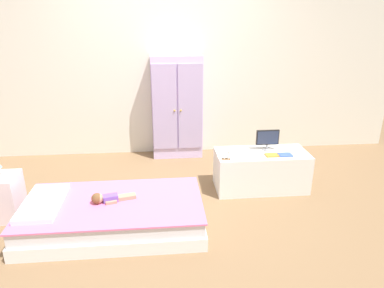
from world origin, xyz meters
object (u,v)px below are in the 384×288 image
(nightstand, at_px, (3,197))
(tv_monitor, at_px, (268,138))
(bed, at_px, (114,215))
(doll, at_px, (105,198))
(rocking_horse_toy, at_px, (227,155))
(book_blue, at_px, (285,155))
(book_orange, at_px, (272,155))
(wardrobe, at_px, (177,107))
(tv_stand, at_px, (261,170))

(nightstand, distance_m, tv_monitor, 2.72)
(bed, xyz_separation_m, doll, (-0.06, 0.01, 0.17))
(rocking_horse_toy, bearing_deg, doll, -158.08)
(doll, xyz_separation_m, book_blue, (1.81, 0.53, 0.13))
(tv_monitor, distance_m, rocking_horse_toy, 0.55)
(rocking_horse_toy, xyz_separation_m, book_orange, (0.49, 0.05, -0.04))
(bed, relative_size, tv_monitor, 6.39)
(tv_monitor, distance_m, book_blue, 0.26)
(doll, relative_size, tv_monitor, 1.56)
(tv_monitor, bearing_deg, rocking_horse_toy, -154.52)
(bed, bearing_deg, wardrobe, 68.31)
(book_blue, bearing_deg, book_orange, 180.00)
(doll, height_order, wardrobe, wardrobe)
(bed, height_order, book_blue, book_blue)
(doll, relative_size, wardrobe, 0.29)
(wardrobe, relative_size, book_orange, 10.09)
(tv_stand, bearing_deg, book_orange, -54.00)
(tv_monitor, relative_size, book_blue, 1.76)
(book_orange, bearing_deg, tv_stand, 126.00)
(nightstand, relative_size, wardrobe, 0.32)
(tv_monitor, height_order, book_blue, tv_monitor)
(doll, distance_m, nightstand, 1.04)
(nightstand, distance_m, rocking_horse_toy, 2.20)
(rocking_horse_toy, height_order, book_orange, rocking_horse_toy)
(bed, distance_m, tv_monitor, 1.81)
(tv_stand, height_order, book_orange, book_orange)
(tv_stand, xyz_separation_m, tv_monitor, (0.07, 0.08, 0.34))
(nightstand, bearing_deg, rocking_horse_toy, 5.34)
(wardrobe, bearing_deg, doll, -113.55)
(bed, relative_size, wardrobe, 1.19)
(wardrobe, distance_m, book_blue, 1.60)
(bed, distance_m, wardrobe, 1.90)
(doll, xyz_separation_m, book_orange, (1.67, 0.53, 0.13))
(nightstand, height_order, wardrobe, wardrobe)
(wardrobe, distance_m, tv_stand, 1.44)
(tv_stand, height_order, book_blue, book_blue)
(wardrobe, height_order, rocking_horse_toy, wardrobe)
(tv_monitor, bearing_deg, book_orange, -89.61)
(doll, relative_size, book_orange, 2.92)
(doll, relative_size, book_blue, 2.75)
(nightstand, bearing_deg, bed, -14.63)
(nightstand, height_order, book_orange, book_orange)
(book_orange, bearing_deg, wardrobe, 128.97)
(wardrobe, height_order, tv_stand, wardrobe)
(bed, distance_m, tv_stand, 1.66)
(book_orange, bearing_deg, book_blue, 0.00)
(wardrobe, xyz_separation_m, book_orange, (0.94, -1.16, -0.24))
(nightstand, height_order, rocking_horse_toy, rocking_horse_toy)
(rocking_horse_toy, distance_m, book_orange, 0.50)
(bed, relative_size, nightstand, 3.70)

